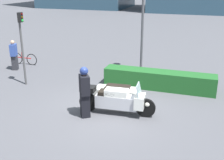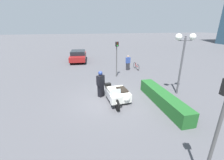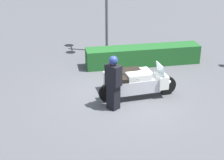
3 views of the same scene
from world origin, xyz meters
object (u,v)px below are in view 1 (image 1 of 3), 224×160
(officer_rider, at_px, (85,91))
(hedge_bush_curbside, at_px, (159,80))
(bicycle_parked, at_px, (24,59))
(police_motorcycle, at_px, (120,97))
(traffic_light_far, at_px, (22,38))
(pedestrian_bystander, at_px, (14,55))
(twin_lamp_post, at_px, (143,6))

(officer_rider, relative_size, hedge_bush_curbside, 0.37)
(bicycle_parked, bearing_deg, police_motorcycle, -30.08)
(traffic_light_far, distance_m, pedestrian_bystander, 2.84)
(twin_lamp_post, bearing_deg, hedge_bush_curbside, -56.76)
(traffic_light_far, bearing_deg, pedestrian_bystander, 125.51)
(hedge_bush_curbside, bearing_deg, twin_lamp_post, 123.24)
(pedestrian_bystander, bearing_deg, traffic_light_far, -62.40)
(police_motorcycle, xyz_separation_m, hedge_bush_curbside, (0.97, 2.49, -0.08))
(hedge_bush_curbside, relative_size, bicycle_parked, 2.97)
(hedge_bush_curbside, distance_m, bicycle_parked, 7.76)
(police_motorcycle, distance_m, twin_lamp_post, 5.14)
(police_motorcycle, relative_size, traffic_light_far, 0.85)
(twin_lamp_post, xyz_separation_m, bicycle_parked, (-6.46, -0.48, -2.96))
(twin_lamp_post, relative_size, bicycle_parked, 2.54)
(hedge_bush_curbside, xyz_separation_m, pedestrian_bystander, (-7.51, 0.33, 0.39))
(pedestrian_bystander, xyz_separation_m, bicycle_parked, (-0.14, 1.00, -0.46))
(hedge_bush_curbside, distance_m, pedestrian_bystander, 7.53)
(hedge_bush_curbside, height_order, traffic_light_far, traffic_light_far)
(hedge_bush_curbside, relative_size, traffic_light_far, 1.49)
(traffic_light_far, relative_size, bicycle_parked, 2.00)
(traffic_light_far, height_order, pedestrian_bystander, traffic_light_far)
(police_motorcycle, bearing_deg, pedestrian_bystander, 152.10)
(police_motorcycle, xyz_separation_m, traffic_light_far, (-4.69, 1.12, 1.62))
(police_motorcycle, distance_m, hedge_bush_curbside, 2.67)
(police_motorcycle, xyz_separation_m, twin_lamp_post, (-0.22, 4.30, 2.80))
(twin_lamp_post, bearing_deg, traffic_light_far, -144.51)
(officer_rider, bearing_deg, police_motorcycle, -170.51)
(bicycle_parked, bearing_deg, officer_rider, -39.85)
(traffic_light_far, xyz_separation_m, pedestrian_bystander, (-1.85, 1.70, -1.32))
(police_motorcycle, distance_m, bicycle_parked, 7.70)
(officer_rider, distance_m, bicycle_parked, 7.47)
(twin_lamp_post, height_order, bicycle_parked, twin_lamp_post)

